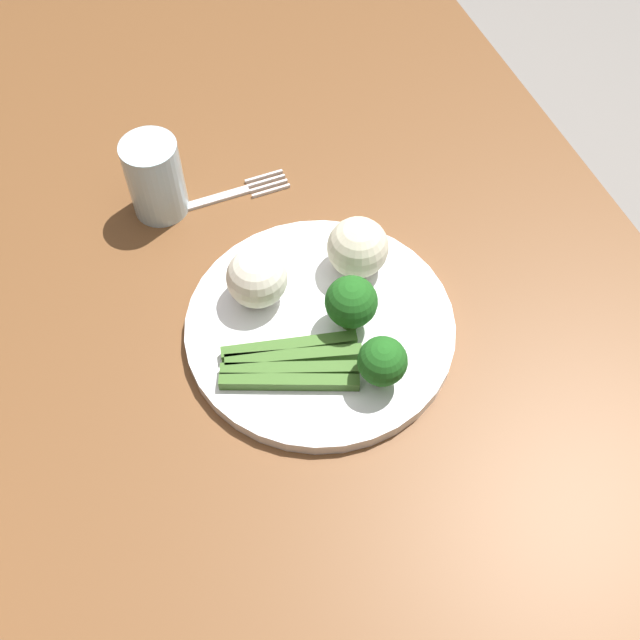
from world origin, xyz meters
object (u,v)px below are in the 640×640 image
object	(u,v)px
cauliflower_left	(257,277)
fork	(219,198)
plate	(320,327)
cauliflower_front_left	(358,247)
broccoli_outer_edge	(382,362)
asparagus_bundle	(289,364)
water_glass	(155,178)
dining_table	(272,355)
broccoli_back	(351,302)

from	to	relation	value
cauliflower_left	fork	size ratio (longest dim) A/B	0.36
plate	cauliflower_front_left	bearing A→B (deg)	131.17
fork	cauliflower_front_left	bearing A→B (deg)	-57.65
cauliflower_left	fork	bearing A→B (deg)	179.05
broccoli_outer_edge	cauliflower_left	xyz separation A→B (m)	(-0.13, -0.08, -0.00)
asparagus_bundle	fork	world-z (taller)	asparagus_bundle
broccoli_outer_edge	water_glass	distance (m)	0.32
broccoli_outer_edge	cauliflower_left	bearing A→B (deg)	-150.00
cauliflower_left	water_glass	distance (m)	0.17
broccoli_outer_edge	fork	xyz separation A→B (m)	(-0.28, -0.07, -0.05)
dining_table	broccoli_back	world-z (taller)	broccoli_back
broccoli_back	asparagus_bundle	bearing A→B (deg)	-69.87
plate	broccoli_outer_edge	world-z (taller)	broccoli_outer_edge
asparagus_bundle	cauliflower_left	size ratio (longest dim) A/B	2.29
cauliflower_front_left	broccoli_outer_edge	bearing A→B (deg)	-12.61
dining_table	asparagus_bundle	bearing A→B (deg)	-4.32
cauliflower_front_left	asparagus_bundle	bearing A→B (deg)	-49.44
asparagus_bundle	fork	distance (m)	0.24
plate	asparagus_bundle	bearing A→B (deg)	-50.27
cauliflower_front_left	fork	xyz separation A→B (m)	(-0.15, -0.10, -0.04)
cauliflower_left	plate	bearing A→B (deg)	40.99
cauliflower_left	water_glass	world-z (taller)	water_glass
asparagus_bundle	fork	bearing A→B (deg)	106.41
plate	water_glass	xyz separation A→B (m)	(-0.21, -0.11, 0.04)
plate	cauliflower_left	size ratio (longest dim) A/B	4.39
dining_table	broccoli_back	size ratio (longest dim) A/B	23.28
cauliflower_left	water_glass	xyz separation A→B (m)	(-0.16, -0.06, 0.00)
cauliflower_front_left	water_glass	world-z (taller)	water_glass
asparagus_bundle	water_glass	world-z (taller)	water_glass
cauliflower_left	fork	distance (m)	0.16
cauliflower_left	cauliflower_front_left	bearing A→B (deg)	89.60
asparagus_bundle	cauliflower_front_left	distance (m)	0.14
asparagus_bundle	broccoli_outer_edge	bearing A→B (deg)	-12.34
plate	dining_table	bearing A→B (deg)	-143.68
cauliflower_left	water_glass	size ratio (longest dim) A/B	0.66
broccoli_back	fork	size ratio (longest dim) A/B	0.37
broccoli_outer_edge	cauliflower_front_left	world-z (taller)	cauliflower_front_left
asparagus_bundle	fork	size ratio (longest dim) A/B	0.83
cauliflower_front_left	cauliflower_left	distance (m)	0.11
broccoli_back	cauliflower_front_left	world-z (taller)	same
asparagus_bundle	cauliflower_front_left	world-z (taller)	cauliflower_front_left
plate	broccoli_outer_edge	xyz separation A→B (m)	(0.08, 0.03, 0.04)
dining_table	fork	xyz separation A→B (m)	(-0.15, -0.01, 0.11)
dining_table	plate	size ratio (longest dim) A/B	5.44
asparagus_bundle	cauliflower_front_left	size ratio (longest dim) A/B	2.22
broccoli_back	fork	bearing A→B (deg)	-161.92
broccoli_back	broccoli_outer_edge	bearing A→B (deg)	2.49
broccoli_outer_edge	cauliflower_front_left	distance (m)	0.13
water_glass	fork	bearing A→B (deg)	81.01
broccoli_outer_edge	broccoli_back	distance (m)	0.07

